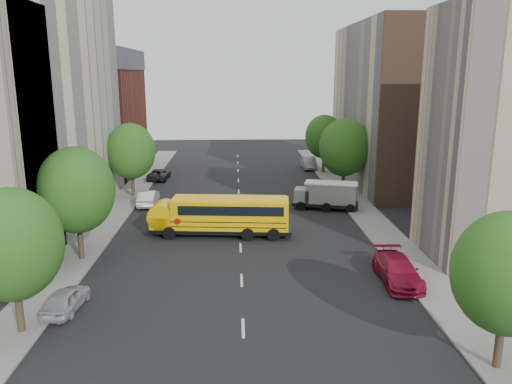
{
  "coord_description": "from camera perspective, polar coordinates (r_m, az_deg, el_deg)",
  "views": [
    {
      "loc": [
        -0.29,
        -36.96,
        12.58
      ],
      "look_at": [
        1.31,
        2.0,
        3.28
      ],
      "focal_mm": 35.0,
      "sensor_mm": 36.0,
      "label": 1
    }
  ],
  "objects": [
    {
      "name": "street_tree_3",
      "position": [
        23.51,
        26.83,
        -8.31
      ],
      "size": [
        4.61,
        4.61,
        7.11
      ],
      "color": "#38281C",
      "rests_on": "ground"
    },
    {
      "name": "parked_car_1",
      "position": [
        49.69,
        -12.2,
        -0.66
      ],
      "size": [
        1.67,
        4.58,
        1.5
      ],
      "primitive_type": "imported",
      "rotation": [
        0.0,
        0.0,
        3.16
      ],
      "color": "silver",
      "rests_on": "ground"
    },
    {
      "name": "lane_markings",
      "position": [
        48.61,
        -1.93,
        -1.58
      ],
      "size": [
        0.15,
        64.0,
        0.01
      ],
      "primitive_type": "cube",
      "color": "silver",
      "rests_on": "ground"
    },
    {
      "name": "building_left_cream",
      "position": [
        46.54,
        -25.05,
        9.01
      ],
      "size": [
        10.0,
        26.0,
        20.0
      ],
      "primitive_type": "cube",
      "color": "beige",
      "rests_on": "ground"
    },
    {
      "name": "building_right_near",
      "position": [
        37.48,
        27.02,
        5.72
      ],
      "size": [
        10.0,
        7.0,
        17.0
      ],
      "primitive_type": "cube",
      "color": "tan",
      "rests_on": "ground"
    },
    {
      "name": "street_tree_4",
      "position": [
        52.73,
        10.07,
        5.03
      ],
      "size": [
        5.25,
        5.25,
        8.1
      ],
      "color": "#38281C",
      "rests_on": "ground"
    },
    {
      "name": "parked_car_5",
      "position": [
        67.97,
        6.06,
        3.37
      ],
      "size": [
        1.76,
        4.91,
        1.61
      ],
      "primitive_type": "imported",
      "rotation": [
        0.0,
        0.0,
        -0.01
      ],
      "color": "gray",
      "rests_on": "ground"
    },
    {
      "name": "parked_car_3",
      "position": [
        32.24,
        15.87,
        -8.58
      ],
      "size": [
        2.31,
        5.44,
        1.57
      ],
      "primitive_type": "imported",
      "rotation": [
        0.0,
        0.0,
        -0.02
      ],
      "color": "maroon",
      "rests_on": "ground"
    },
    {
      "name": "street_tree_0",
      "position": [
        26.55,
        -26.14,
        -5.4
      ],
      "size": [
        4.8,
        4.8,
        7.41
      ],
      "color": "#38281C",
      "rests_on": "ground"
    },
    {
      "name": "street_tree_1",
      "position": [
        35.48,
        -19.86,
        0.2
      ],
      "size": [
        5.12,
        5.12,
        7.9
      ],
      "color": "#38281C",
      "rests_on": "ground"
    },
    {
      "name": "street_tree_2",
      "position": [
        52.64,
        -14.11,
        4.55
      ],
      "size": [
        4.99,
        4.99,
        7.71
      ],
      "color": "#38281C",
      "rests_on": "ground"
    },
    {
      "name": "sidewalk_right",
      "position": [
        45.34,
        12.83,
        -2.95
      ],
      "size": [
        3.0,
        80.0,
        0.12
      ],
      "primitive_type": "cube",
      "color": "slate",
      "rests_on": "ground"
    },
    {
      "name": "parked_car_0",
      "position": [
        29.49,
        -20.9,
        -11.37
      ],
      "size": [
        1.88,
        3.97,
        1.31
      ],
      "primitive_type": "imported",
      "rotation": [
        0.0,
        0.0,
        3.05
      ],
      "color": "#B9B8C0",
      "rests_on": "ground"
    },
    {
      "name": "building_right_far",
      "position": [
        59.93,
        15.64,
        9.51
      ],
      "size": [
        10.0,
        22.0,
        18.0
      ],
      "primitive_type": "cube",
      "color": "#C1B296",
      "rests_on": "ground"
    },
    {
      "name": "street_tree_5",
      "position": [
        64.44,
        7.8,
        6.28
      ],
      "size": [
        4.86,
        4.86,
        7.51
      ],
      "color": "#38281C",
      "rests_on": "ground"
    },
    {
      "name": "ground",
      "position": [
        39.04,
        -1.81,
        -5.38
      ],
      "size": [
        120.0,
        120.0,
        0.0
      ],
      "primitive_type": "plane",
      "color": "black",
      "rests_on": "ground"
    },
    {
      "name": "sidewalk_left",
      "position": [
        45.2,
        -16.64,
        -3.24
      ],
      "size": [
        3.0,
        80.0,
        0.12
      ],
      "primitive_type": "cube",
      "color": "slate",
      "rests_on": "ground"
    },
    {
      "name": "building_right_sidewall",
      "position": [
        49.59,
        19.52,
        8.52
      ],
      "size": [
        10.1,
        0.3,
        18.0
      ],
      "primitive_type": "cube",
      "color": "brown",
      "rests_on": "ground"
    },
    {
      "name": "safari_truck",
      "position": [
        47.56,
        8.03,
        -0.34
      ],
      "size": [
        6.42,
        3.64,
        2.6
      ],
      "rotation": [
        0.0,
        0.0,
        -0.26
      ],
      "color": "black",
      "rests_on": "ground"
    },
    {
      "name": "parked_car_4",
      "position": [
        54.18,
        7.36,
        0.65
      ],
      "size": [
        2.03,
        4.29,
        1.42
      ],
      "primitive_type": "imported",
      "rotation": [
        0.0,
        0.0,
        0.09
      ],
      "color": "#373861",
      "rests_on": "ground"
    },
    {
      "name": "school_bus",
      "position": [
        39.52,
        -4.19,
        -2.51
      ],
      "size": [
        11.34,
        3.57,
        3.15
      ],
      "rotation": [
        0.0,
        0.0,
        -0.09
      ],
      "color": "black",
      "rests_on": "ground"
    },
    {
      "name": "building_left_redbrick",
      "position": [
        67.6,
        -17.69,
        7.63
      ],
      "size": [
        10.0,
        15.0,
        13.0
      ],
      "primitive_type": "cube",
      "color": "maroon",
      "rests_on": "ground"
    },
    {
      "name": "parked_car_2",
      "position": [
        61.55,
        -11.02,
        2.02
      ],
      "size": [
        2.47,
        4.96,
        1.35
      ],
      "primitive_type": "imported",
      "rotation": [
        0.0,
        0.0,
        3.09
      ],
      "color": "black",
      "rests_on": "ground"
    }
  ]
}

